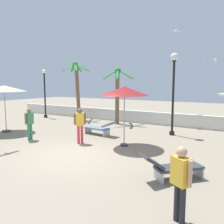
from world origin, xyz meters
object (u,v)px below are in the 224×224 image
Objects in this scene: lamp_post_0 at (174,82)px; palm_tree_2 at (117,88)px; patio_umbrella_1 at (124,91)px; guest_0 at (181,177)px; lamp_post_1 at (45,89)px; lounge_chair_0 at (172,167)px; lounge_chair_1 at (100,128)px; guest_1 at (80,122)px; seagull_2 at (175,31)px; seagull_1 at (216,60)px; palm_tree_0 at (77,83)px; patio_umbrella_2 at (4,89)px; guest_3 at (29,121)px.

palm_tree_2 is at bearing 159.87° from lamp_post_0.
patio_umbrella_1 reaches higher than guest_0.
palm_tree_2 is 0.99× the size of lamp_post_1.
palm_tree_2 reaches higher than lounge_chair_0.
patio_umbrella_1 is 1.44× the size of lounge_chair_1.
seagull_2 is (2.19, 7.23, 5.20)m from guest_1.
lamp_post_1 is at bearing -174.68° from palm_tree_2.
seagull_1 is at bearing -12.88° from palm_tree_2.
palm_tree_0 is 2.97m from lamp_post_1.
lounge_chair_0 is (10.20, -1.68, -2.08)m from patio_umbrella_2.
guest_1 is (-4.87, 1.84, 0.61)m from lounge_chair_0.
patio_umbrella_1 is at bearing 6.65° from patio_umbrella_2.
lamp_post_1 is 2.44× the size of guest_3.
palm_tree_0 is 1.15× the size of palm_tree_2.
patio_umbrella_2 is 5.76m from palm_tree_0.
seagull_2 is (9.80, 2.27, 3.91)m from lamp_post_1.
guest_1 reaches higher than guest_0.
lounge_chair_0 is (9.62, -7.40, -2.44)m from palm_tree_0.
guest_0 is 1.00× the size of guest_3.
guest_0 is at bearing -86.58° from seagull_1.
lounge_chair_1 is (7.43, -3.03, -1.89)m from lamp_post_1.
patio_umbrella_1 is 4.37m from lounge_chair_0.
lamp_post_0 is at bearing 31.49° from lounge_chair_1.
palm_tree_2 reaches higher than guest_0.
lamp_post_1 reaches higher than lounge_chair_0.
lamp_post_1 is (-6.43, -0.60, -0.18)m from palm_tree_2.
patio_umbrella_1 is 8.29m from palm_tree_0.
guest_1 is at bearing -78.14° from palm_tree_2.
lamp_post_1 is at bearing 157.81° from lounge_chair_1.
palm_tree_2 is at bearing 77.76° from guest_3.
seagull_2 reaches higher than guest_1.
guest_0 is (10.96, -3.66, -1.53)m from patio_umbrella_2.
palm_tree_0 is at bearing -166.49° from seagull_2.
lamp_post_0 reaches higher than patio_umbrella_2.
guest_3 is (-7.41, 1.06, 0.56)m from lounge_chair_0.
lamp_post_1 reaches higher than lounge_chair_1.
lamp_post_0 is at bearing 69.83° from patio_umbrella_1.
lounge_chair_1 is at bearing -148.51° from lamp_post_0.
lounge_chair_0 is at bearing -20.68° from guest_1.
palm_tree_0 reaches higher than guest_1.
palm_tree_0 is at bearing 109.18° from guest_3.
seagull_1 is (3.19, 3.43, 1.47)m from patio_umbrella_1.
patio_umbrella_1 is 7.34m from patio_umbrella_2.
lounge_chair_0 is at bearing -73.60° from seagull_2.
palm_tree_0 is 6.33m from lounge_chair_1.
seagull_1 is 4.86m from seagull_2.
lamp_post_1 is 12.88m from seagull_1.
lamp_post_0 is 1.13× the size of lamp_post_1.
seagull_1 is at bearing 32.50° from guest_3.
seagull_2 is at bearing 107.21° from guest_0.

